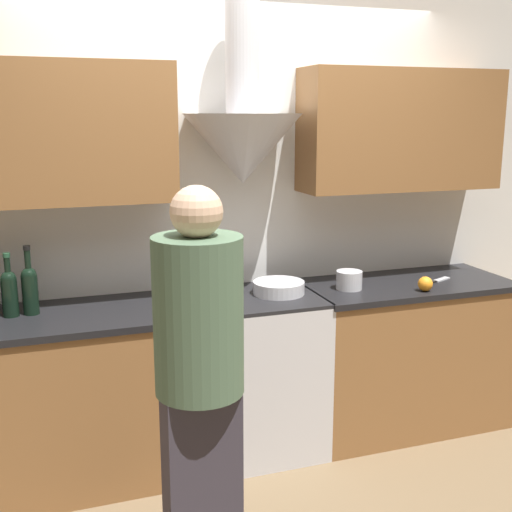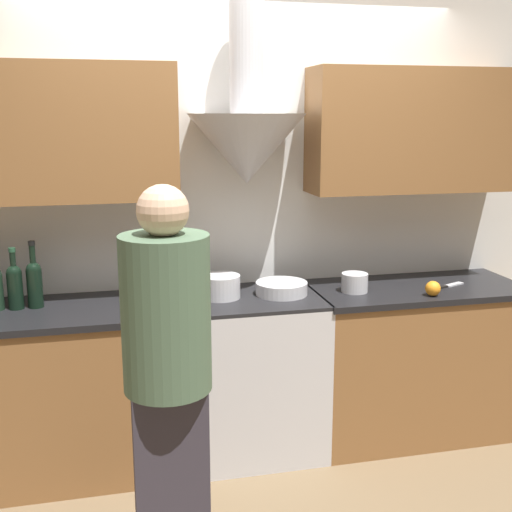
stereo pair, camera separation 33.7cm
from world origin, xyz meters
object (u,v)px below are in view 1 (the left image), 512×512
Objects in this scene: stock_pot at (219,288)px; stove_range at (250,373)px; wine_bottle_3 at (9,291)px; person_foreground_left at (200,391)px; mixing_bowl at (279,288)px; wine_bottle_4 at (30,287)px; orange_fruit at (425,284)px; saucepan at (349,280)px.

stove_range is at bearing -5.43° from stock_pot.
wine_bottle_3 is 1.36m from person_foreground_left.
person_foreground_left is (0.67, -1.19, -0.12)m from wine_bottle_3.
stock_pot is at bearing 177.90° from mixing_bowl.
wine_bottle_4 is 1.22× the size of mixing_bowl.
stock_pot is 1.17m from orange_fruit.
orange_fruit is (0.98, -0.22, 0.49)m from stove_range.
person_foreground_left is at bearing -64.43° from wine_bottle_4.
wine_bottle_4 is 1.64× the size of stock_pot.
person_foreground_left is (-1.54, -0.91, -0.03)m from orange_fruit.
wine_bottle_3 is at bearing 119.32° from person_foreground_left.
wine_bottle_3 is at bearing 177.96° from stock_pot.
wine_bottle_4 is at bearing 176.97° from stove_range.
wine_bottle_4 is 4.17× the size of orange_fruit.
orange_fruit is at bearing -7.00° from wine_bottle_3.
wine_bottle_4 reaches higher than saucepan.
wine_bottle_3 is at bearing 177.14° from saucepan.
wine_bottle_4 is at bearing 115.57° from person_foreground_left.
mixing_bowl is 0.17× the size of person_foreground_left.
wine_bottle_4 reaches higher than orange_fruit.
orange_fruit is 0.56× the size of saucepan.
stock_pot is 0.74× the size of mixing_bowl.
orange_fruit reaches higher than stove_range.
mixing_bowl is 1.94× the size of saucepan.
wine_bottle_3 is 1.07m from stock_pot.
stove_range is at bearing 176.40° from saucepan.
person_foreground_left is (-0.57, -1.13, 0.46)m from stove_range.
saucepan is (1.72, -0.10, -0.08)m from wine_bottle_4.
wine_bottle_3 reaches higher than mixing_bowl.
person_foreground_left reaches higher than orange_fruit.
mixing_bowl is 1.35m from person_foreground_left.
mixing_bowl is at bearing -2.10° from stock_pot.
mixing_bowl is at bearing 164.65° from orange_fruit.
stove_range is 0.77m from saucepan.
stove_range is 1.35m from person_foreground_left.
stock_pot is at bearing 168.49° from orange_fruit.
stock_pot reaches higher than orange_fruit.
wine_bottle_3 is 3.83× the size of orange_fruit.
mixing_bowl is at bearing 174.43° from saucepan.
person_foreground_left reaches higher than stock_pot.
orange_fruit is 0.43m from saucepan.
wine_bottle_4 is at bearing 176.78° from saucepan.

